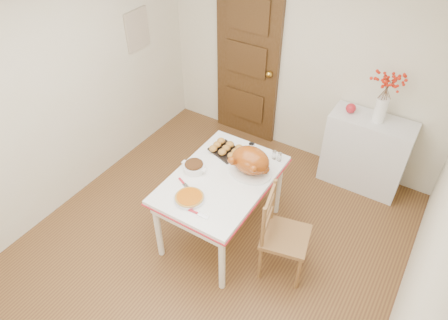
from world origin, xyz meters
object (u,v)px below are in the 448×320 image
Objects in this scene: turkey_platter at (250,161)px; pumpkin_pie at (189,197)px; chair_oak at (286,235)px; sideboard at (365,153)px; kitchen_table at (221,206)px.

pumpkin_pie is at bearing -100.26° from turkey_platter.
turkey_platter is at bearing 50.08° from chair_oak.
sideboard is 1.60m from chair_oak.
sideboard is 3.37× the size of pumpkin_pie.
sideboard reaches higher than pumpkin_pie.
turkey_platter is at bearing 46.94° from kitchen_table.
pumpkin_pie reaches higher than kitchen_table.
pumpkin_pie is (-1.06, -1.90, 0.34)m from sideboard.
turkey_platter is (0.19, 0.21, 0.52)m from kitchen_table.
pumpkin_pie is at bearing -102.04° from kitchen_table.
kitchen_table is 4.81× the size of pumpkin_pie.
pumpkin_pie is (-0.81, -0.32, 0.32)m from chair_oak.
sideboard is 1.58m from turkey_platter.
turkey_platter is 0.67m from pumpkin_pie.
sideboard is at bearing 57.18° from kitchen_table.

